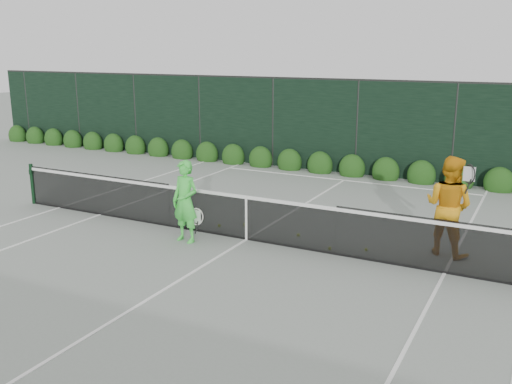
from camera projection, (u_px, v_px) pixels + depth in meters
The scene contains 8 objects.
ground at pixel (246, 240), 12.24m from camera, with size 80.00×80.00×0.00m, color gray.
tennis_net at pixel (245, 216), 12.12m from camera, with size 12.90×0.10×1.07m.
player_woman at pixel (185, 202), 11.95m from camera, with size 0.69×0.50×1.75m.
player_man at pixel (449, 206), 11.17m from camera, with size 1.15×1.01×1.99m.
court_lines at pixel (246, 239), 12.24m from camera, with size 11.03×23.83×0.01m.
windscreen_fence at pixel (169, 201), 9.54m from camera, with size 32.00×21.07×3.06m.
hedge_row at pixel (352, 169), 18.34m from camera, with size 31.66×0.65×0.94m.
tennis_balls at pixel (289, 236), 12.39m from camera, with size 3.55×0.70×0.07m.
Camera 1 is at (5.54, -10.22, 3.99)m, focal length 40.00 mm.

